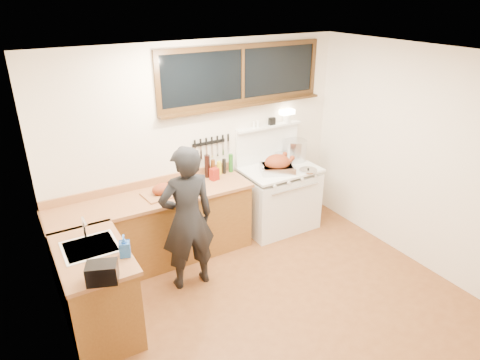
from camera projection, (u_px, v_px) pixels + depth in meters
ground_plane at (276, 306)px, 4.63m from camera, size 4.00×3.50×0.02m
room_shell at (282, 164)px, 3.95m from camera, size 4.10×3.60×2.65m
counter_back at (155, 229)px, 5.22m from camera, size 2.44×0.64×1.00m
counter_left at (97, 291)px, 4.15m from camera, size 0.64×1.09×0.90m
sink_unit at (91, 252)px, 4.06m from camera, size 0.50×0.45×0.37m
vintage_stove at (278, 196)px, 6.01m from camera, size 1.02×0.74×1.61m
back_window at (243, 81)px, 5.42m from camera, size 2.32×0.13×0.77m
left_doorway at (81, 326)px, 2.83m from camera, size 0.02×1.04×2.17m
knife_strip at (210, 144)px, 5.51m from camera, size 0.52×0.03×0.28m
man at (187, 219)px, 4.65m from camera, size 0.64×0.44×1.69m
soap_bottle at (124, 246)px, 3.87m from camera, size 0.12×0.12×0.21m
toaster at (102, 273)px, 3.54m from camera, size 0.30×0.25×0.17m
cutting_board at (162, 191)px, 5.05m from camera, size 0.47×0.37×0.14m
roast_turkey at (278, 165)px, 5.66m from camera, size 0.53×0.47×0.25m
stockpot at (295, 150)px, 6.05m from camera, size 0.35×0.35×0.29m
saucepan at (280, 157)px, 6.06m from camera, size 0.17×0.29×0.12m
pot_lid at (308, 170)px, 5.73m from camera, size 0.27×0.27×0.04m
coffee_tin at (214, 174)px, 5.44m from camera, size 0.12×0.11×0.16m
pitcher at (192, 176)px, 5.40m from camera, size 0.11×0.11×0.16m
bottle_cluster at (217, 166)px, 5.57m from camera, size 0.41×0.07×0.30m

